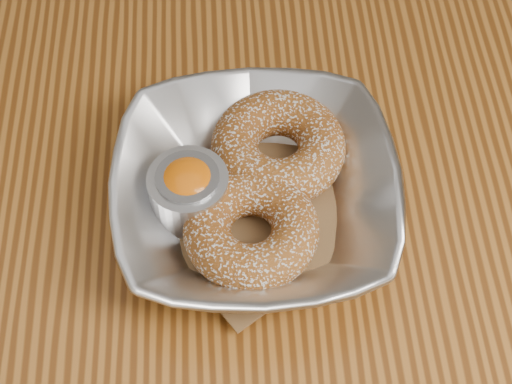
{
  "coord_description": "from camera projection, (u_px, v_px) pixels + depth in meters",
  "views": [
    {
      "loc": [
        -0.01,
        -0.32,
        1.26
      ],
      "look_at": [
        0.01,
        -0.0,
        0.78
      ],
      "focal_mm": 55.0,
      "sensor_mm": 36.0,
      "label": 1
    }
  ],
  "objects": [
    {
      "name": "parchment",
      "position": [
        256.0,
        207.0,
        0.59
      ],
      "size": [
        0.2,
        0.2,
        0.0
      ],
      "primitive_type": "cube",
      "rotation": [
        0.0,
        0.0,
        0.61
      ],
      "color": "brown",
      "rests_on": "table"
    },
    {
      "name": "serving_bowl",
      "position": [
        256.0,
        195.0,
        0.58
      ],
      "size": [
        0.21,
        0.21,
        0.05
      ],
      "primitive_type": "imported",
      "color": "silver",
      "rests_on": "table"
    },
    {
      "name": "donut_back",
      "position": [
        278.0,
        147.0,
        0.6
      ],
      "size": [
        0.12,
        0.12,
        0.04
      ],
      "primitive_type": "torus",
      "rotation": [
        0.0,
        0.0,
        -0.21
      ],
      "color": "brown",
      "rests_on": "parchment"
    },
    {
      "name": "table",
      "position": [
        246.0,
        271.0,
        0.68
      ],
      "size": [
        1.2,
        0.8,
        0.75
      ],
      "color": "brown",
      "rests_on": "ground_plane"
    },
    {
      "name": "donut_front",
      "position": [
        251.0,
        229.0,
        0.56
      ],
      "size": [
        0.1,
        0.1,
        0.03
      ],
      "primitive_type": "torus",
      "rotation": [
        0.0,
        0.0,
        -0.02
      ],
      "color": "brown",
      "rests_on": "parchment"
    },
    {
      "name": "ramekin",
      "position": [
        189.0,
        191.0,
        0.57
      ],
      "size": [
        0.06,
        0.06,
        0.05
      ],
      "color": "silver",
      "rests_on": "table"
    }
  ]
}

